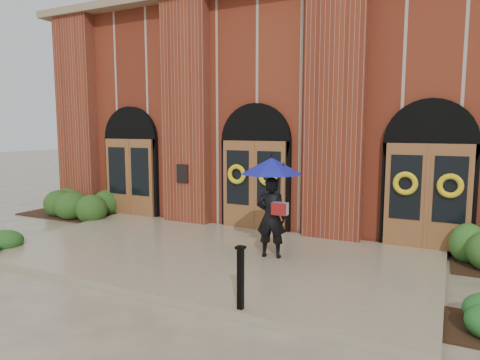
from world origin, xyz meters
The scene contains 7 objects.
ground centered at (0.00, 0.00, 0.00)m, with size 90.00×90.00×0.00m, color tan.
landing centered at (0.00, 0.15, 0.07)m, with size 10.00×5.30×0.15m, color gray.
church_building centered at (0.00, 8.78, 3.50)m, with size 16.20×12.53×7.00m.
man_with_umbrella centered at (1.47, 0.43, 1.70)m, with size 1.62×1.62×2.22m.
metal_post centered at (2.10, -2.35, 0.69)m, with size 0.14×0.14×1.02m.
hedge_wall_left centered at (-6.69, 2.20, 0.43)m, with size 3.37×1.35×0.87m, color #244617.
hedge_front_right centered at (5.49, -1.14, 0.23)m, with size 1.31×1.12×0.46m, color #205922.
Camera 1 is at (4.99, -8.17, 3.02)m, focal length 32.00 mm.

